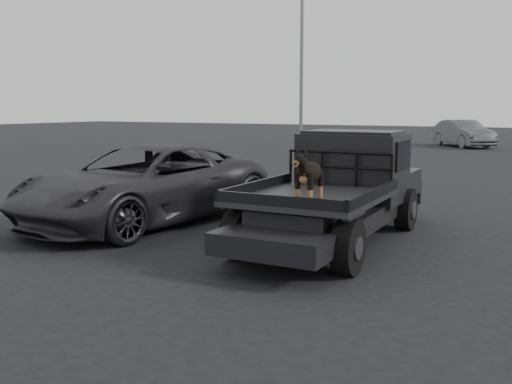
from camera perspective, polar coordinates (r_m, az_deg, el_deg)
The scene contains 8 objects.
ground at distance 7.84m, azimuth 3.69°, elevation -7.92°, with size 120.00×120.00×0.00m, color black.
flatbed_ute at distance 9.49m, azimuth 7.79°, elevation -2.23°, with size 2.00×5.40×0.92m, color black, non-canonical shape.
ute_cab at distance 10.25m, azimuth 9.73°, elevation 3.61°, with size 1.72×1.30×0.88m, color black, non-canonical shape.
headache_rack at distance 9.56m, azimuth 8.29°, elevation 2.30°, with size 1.80×0.08×0.55m, color black, non-canonical shape.
dog at distance 7.61m, azimuth 5.36°, elevation 1.50°, with size 0.32×0.60×0.74m, color black, non-canonical shape.
parked_suv at distance 11.15m, azimuth -11.05°, elevation 0.78°, with size 2.47×5.36×1.49m, color #2B2A2F.
distant_car_a at distance 33.93m, azimuth 19.98°, elevation 5.54°, with size 1.58×4.52×1.49m, color #4D4E53.
floodlight_near at distance 29.64m, azimuth 4.65°, elevation 17.97°, with size 1.08×0.28×13.00m.
Camera 1 is at (3.07, -6.86, 2.22)m, focal length 40.00 mm.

